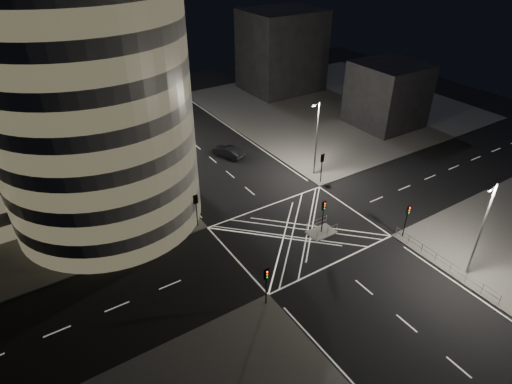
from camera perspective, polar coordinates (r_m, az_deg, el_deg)
ground at (r=47.11m, az=5.65°, el=-5.31°), size 120.00×120.00×0.00m
sidewalk_far_right at (r=82.04m, az=10.36°, el=11.34°), size 42.00×42.00×0.15m
central_island at (r=47.23m, az=8.69°, el=-5.33°), size 3.00×2.00×0.15m
office_tower_curved at (r=50.25m, az=-27.64°, el=10.09°), size 30.00×29.00×27.20m
building_right_far at (r=87.58m, az=3.40°, el=18.31°), size 14.00×12.00×15.00m
building_right_near at (r=73.94m, az=17.10°, el=12.33°), size 10.00×10.00×10.00m
building_far_end at (r=91.21m, az=-20.25°, el=17.95°), size 18.00×8.00×18.00m
tree_a at (r=46.56m, az=-11.25°, el=1.06°), size 4.31×4.31×7.31m
tree_b at (r=51.45m, az=-13.89°, el=4.17°), size 4.05×4.05×7.38m
tree_c at (r=56.70m, az=-16.03°, el=6.42°), size 4.50×4.50×7.52m
tree_d at (r=62.04m, az=-17.83°, el=8.36°), size 5.37×5.37×8.02m
tree_e at (r=67.69m, az=-19.27°, el=9.54°), size 3.84×3.84×6.56m
traffic_signal_fl at (r=46.43m, az=-8.01°, el=-1.69°), size 0.55×0.22×4.00m
traffic_signal_nl at (r=37.03m, az=1.38°, el=-11.62°), size 0.55×0.22×4.00m
traffic_signal_fr at (r=54.76m, az=8.80°, el=3.86°), size 0.55×0.22×4.00m
traffic_signal_nr at (r=47.06m, az=19.51°, el=-2.93°), size 0.55×0.22×4.00m
traffic_signal_island at (r=45.57m, az=8.98°, el=-2.50°), size 0.55×0.22×4.00m
street_lamp_left_near at (r=49.06m, az=-11.55°, el=3.51°), size 1.25×0.25×10.00m
street_lamp_left_far at (r=64.81m, az=-17.79°, el=9.83°), size 1.25×0.25×10.00m
street_lamp_right_far at (r=55.45m, az=8.05°, el=7.33°), size 1.25×0.25×10.00m
street_lamp_right_near at (r=43.17m, az=27.85°, el=-4.29°), size 1.25×0.25×10.00m
railing_near_right at (r=45.75m, az=23.66°, el=-8.58°), size 0.06×11.70×1.10m
railing_island_south at (r=46.33m, az=9.47°, el=-5.28°), size 2.80×0.06×1.10m
railing_island_north at (r=47.38m, az=8.06°, el=-4.18°), size 2.80×0.06×1.10m
sedan at (r=61.71m, az=-3.80°, el=5.37°), size 3.42×5.08×1.59m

